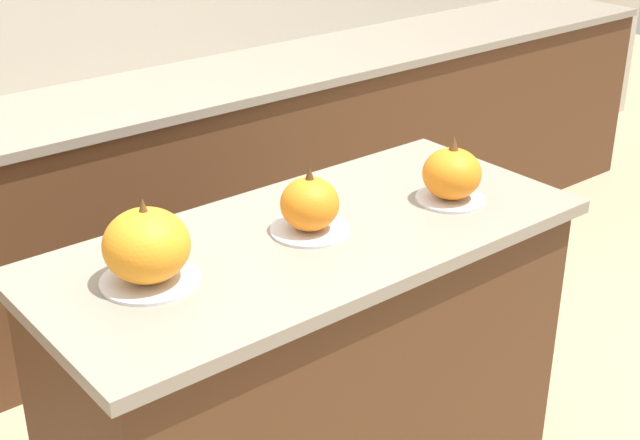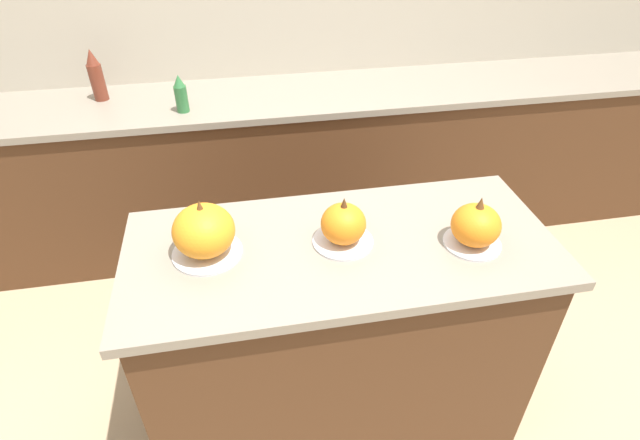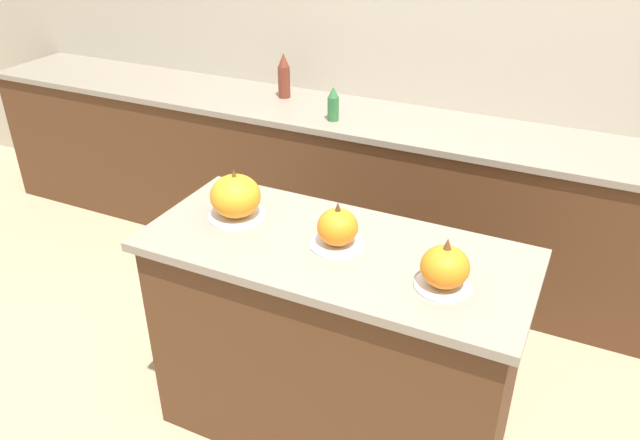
# 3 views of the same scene
# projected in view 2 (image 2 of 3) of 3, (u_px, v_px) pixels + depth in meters

# --- Properties ---
(ground_plane) EXTENTS (12.00, 12.00, 0.00)m
(ground_plane) POSITION_uv_depth(u_px,v_px,m) (336.00, 408.00, 2.18)
(ground_plane) COLOR tan
(wall_back) EXTENTS (8.00, 0.06, 2.50)m
(wall_back) POSITION_uv_depth(u_px,v_px,m) (278.00, 13.00, 2.76)
(wall_back) COLOR #B2A893
(wall_back) RESTS_ON ground_plane
(kitchen_island) EXTENTS (1.42, 0.63, 0.92)m
(kitchen_island) POSITION_uv_depth(u_px,v_px,m) (339.00, 337.00, 1.91)
(kitchen_island) COLOR #4C2D19
(kitchen_island) RESTS_ON ground_plane
(back_counter) EXTENTS (6.00, 0.60, 0.92)m
(back_counter) POSITION_uv_depth(u_px,v_px,m) (291.00, 167.00, 2.97)
(back_counter) COLOR #4C2D19
(back_counter) RESTS_ON ground_plane
(pumpkin_cake_left) EXTENTS (0.22, 0.22, 0.21)m
(pumpkin_cake_left) POSITION_uv_depth(u_px,v_px,m) (204.00, 232.00, 1.55)
(pumpkin_cake_left) COLOR silver
(pumpkin_cake_left) RESTS_ON kitchen_island
(pumpkin_cake_center) EXTENTS (0.20, 0.20, 0.18)m
(pumpkin_cake_center) POSITION_uv_depth(u_px,v_px,m) (343.00, 225.00, 1.61)
(pumpkin_cake_center) COLOR silver
(pumpkin_cake_center) RESTS_ON kitchen_island
(pumpkin_cake_right) EXTENTS (0.19, 0.19, 0.18)m
(pumpkin_cake_right) POSITION_uv_depth(u_px,v_px,m) (476.00, 226.00, 1.60)
(pumpkin_cake_right) COLOR silver
(pumpkin_cake_right) RESTS_ON kitchen_island
(bottle_tall) EXTENTS (0.07, 0.07, 0.26)m
(bottle_tall) POSITION_uv_depth(u_px,v_px,m) (96.00, 76.00, 2.56)
(bottle_tall) COLOR maroon
(bottle_tall) RESTS_ON back_counter
(bottle_short) EXTENTS (0.06, 0.06, 0.19)m
(bottle_short) POSITION_uv_depth(u_px,v_px,m) (181.00, 94.00, 2.45)
(bottle_short) COLOR #2D6B38
(bottle_short) RESTS_ON back_counter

